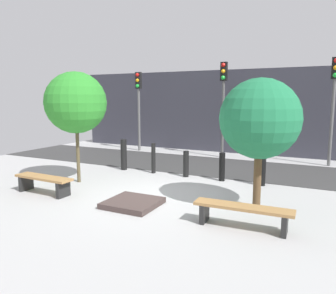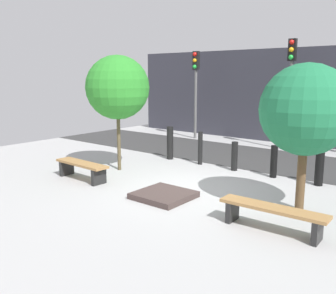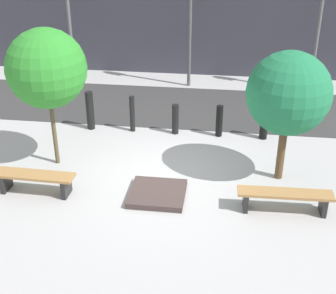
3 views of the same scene
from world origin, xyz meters
name	(u,v)px [view 2 (image 2 of 3)]	position (x,y,z in m)	size (l,w,h in m)	color
ground_plane	(186,189)	(0.00, 0.00, 0.00)	(18.00, 18.00, 0.00)	#A7A7A7
road_strip	(263,159)	(0.00, 4.34, 0.01)	(18.00, 3.43, 0.01)	#353535
building_facade	(304,97)	(0.00, 7.87, 1.91)	(16.20, 0.50, 3.83)	#33333D
bench_left	(82,167)	(-2.68, -1.07, 0.34)	(1.78, 0.47, 0.47)	black
bench_right	(272,213)	(2.68, -1.07, 0.34)	(1.95, 0.44, 0.46)	black
planter_bed	(164,195)	(0.00, -0.87, 0.07)	(1.20, 1.17, 0.13)	#433532
tree_behind_left_bench	(117,88)	(-2.68, 0.31, 2.41)	(1.82, 1.82, 3.32)	brown
tree_behind_right_bench	(306,110)	(2.68, 0.31, 2.08)	(1.83, 1.83, 3.01)	brown
bollard_far_left	(170,143)	(-2.42, 2.38, 0.55)	(0.22, 0.22, 1.10)	black
bollard_left	(200,148)	(-1.21, 2.38, 0.52)	(0.14, 0.14, 1.04)	black
bollard_center	(234,156)	(0.00, 2.38, 0.43)	(0.19, 0.19, 0.85)	black
bollard_right	(274,162)	(1.21, 2.38, 0.44)	(0.18, 0.18, 0.88)	black
bollard_far_right	(320,166)	(2.42, 2.38, 0.49)	(0.21, 0.21, 0.99)	black
traffic_light_west	(196,79)	(-4.18, 6.35, 2.59)	(0.28, 0.27, 3.76)	#5E5E5E
traffic_light_mid_west	(291,75)	(0.00, 6.35, 2.77)	(0.28, 0.27, 4.04)	#505050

